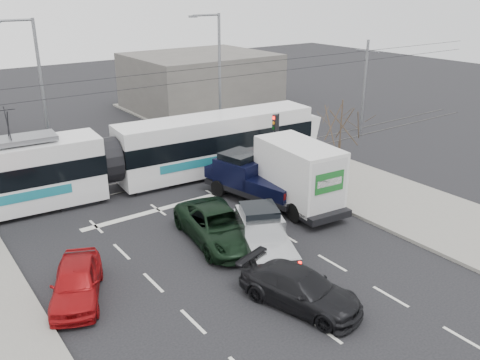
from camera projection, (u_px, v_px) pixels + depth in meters
ground at (256, 246)px, 22.38m from camera, size 120.00×120.00×0.00m
sidewalk_right at (388, 198)px, 27.26m from camera, size 6.00×60.00×0.15m
rails at (153, 180)px, 29.94m from camera, size 60.00×1.60×0.03m
building_right at (200, 82)px, 46.18m from camera, size 12.00×10.00×5.00m
bare_tree at (341, 125)px, 27.05m from camera, size 2.40×2.40×5.00m
traffic_signal at (276, 131)px, 29.84m from camera, size 0.44×0.44×3.60m
street_lamp_near at (217, 72)px, 35.12m from camera, size 2.38×0.25×9.00m
street_lamp_far at (39, 86)px, 30.36m from camera, size 2.38×0.25×9.00m
catenary at (148, 116)px, 28.55m from camera, size 60.00×0.20×7.00m
tram at (108, 161)px, 27.40m from camera, size 25.87×4.59×5.25m
silver_pickup at (263, 234)px, 21.48m from camera, size 3.75×5.44×1.88m
box_truck at (291, 174)px, 26.03m from camera, size 3.02×7.13×3.47m
navy_pickup at (250, 177)px, 27.04m from camera, size 3.22×6.00×2.40m
green_car at (219, 226)px, 22.56m from camera, size 3.32×5.80×1.52m
red_car at (76, 282)px, 18.42m from camera, size 3.23×4.47×1.41m
dark_car at (300, 289)px, 18.06m from camera, size 3.13×4.99×1.35m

